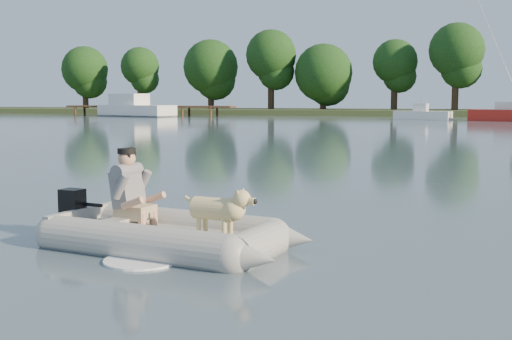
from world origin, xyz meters
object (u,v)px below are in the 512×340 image
(dock, at_px, (149,111))
(dog, at_px, (214,213))
(cabin_cruiser, at_px, (137,105))
(dinghy, at_px, (170,204))
(man, at_px, (129,186))
(motorboat, at_px, (423,109))

(dock, height_order, dog, dock)
(dog, relative_size, cabin_cruiser, 0.10)
(dinghy, height_order, man, man)
(dock, relative_size, dog, 20.94)
(cabin_cruiser, bearing_deg, dinghy, -45.05)
(man, xyz_separation_m, cabin_cruiser, (-25.69, 50.34, 0.40))
(dock, distance_m, cabin_cruiser, 2.05)
(dog, height_order, motorboat, motorboat)
(cabin_cruiser, bearing_deg, man, -45.54)
(dinghy, distance_m, motorboat, 48.24)
(man, bearing_deg, dock, 125.56)
(motorboat, bearing_deg, dock, -175.83)
(dinghy, bearing_deg, cabin_cruiser, 127.29)
(dog, height_order, cabin_cruiser, cabin_cruiser)
(man, relative_size, cabin_cruiser, 0.12)
(dock, distance_m, motorboat, 27.40)
(dog, bearing_deg, dock, 126.55)
(dock, bearing_deg, dinghy, -63.71)
(man, xyz_separation_m, dog, (1.22, -0.21, -0.24))
(motorboat, bearing_deg, dog, -77.74)
(motorboat, bearing_deg, man, -79.21)
(dog, bearing_deg, motorboat, 99.06)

